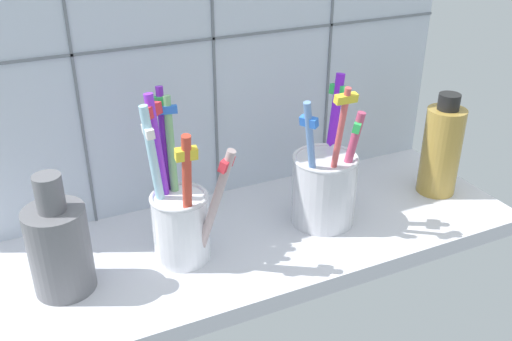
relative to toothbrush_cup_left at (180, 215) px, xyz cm
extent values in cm
cube|color=silver|center=(8.92, 0.64, -6.35)|extent=(64.00, 22.00, 2.00)
cube|color=silver|center=(8.92, 12.64, 15.15)|extent=(64.00, 2.00, 45.00)
cube|color=slate|center=(-7.08, 11.54, 15.15)|extent=(0.30, 0.20, 45.00)
cube|color=slate|center=(8.92, 11.54, 15.15)|extent=(0.30, 0.20, 45.00)
cube|color=slate|center=(24.92, 11.54, 15.15)|extent=(0.30, 0.20, 45.00)
cube|color=slate|center=(8.92, 11.54, 15.19)|extent=(64.00, 0.20, 0.30)
cylinder|color=white|center=(0.05, -0.04, -1.56)|extent=(6.06, 6.06, 7.56)
torus|color=silver|center=(0.05, -0.04, 2.22)|extent=(6.26, 6.26, 0.50)
cylinder|color=#C63E2C|center=(0.21, -2.31, 2.82)|extent=(1.27, 3.49, 15.67)
cube|color=yellow|center=(0.13, -3.17, 8.56)|extent=(2.23, 1.27, 1.29)
cylinder|color=#B39B9B|center=(2.57, -3.35, 1.97)|extent=(4.18, 4.62, 14.12)
cube|color=#E5333F|center=(3.64, -4.58, 7.38)|extent=(2.18, 2.09, 1.32)
cylinder|color=purple|center=(-0.33, 2.48, 4.12)|extent=(1.32, 3.27, 18.23)
cube|color=green|center=(-0.16, 3.43, 11.70)|extent=(2.10, 1.28, 1.05)
cylinder|color=#A8DDF4|center=(-1.88, 0.40, 3.80)|extent=(2.45, 0.94, 17.56)
cube|color=white|center=(-2.39, 0.41, 9.84)|extent=(0.89, 2.11, 1.04)
cylinder|color=#7CBE7A|center=(0.16, 1.83, 3.67)|extent=(1.53, 3.74, 17.36)
cube|color=blue|center=(0.37, 2.94, 10.83)|extent=(2.08, 1.29, 0.94)
cylinder|color=#9033EE|center=(-1.14, 1.56, 4.07)|extent=(2.41, 2.71, 18.12)
cube|color=#E5333F|center=(-1.53, 2.08, 11.31)|extent=(2.61, 2.31, 1.27)
cylinder|color=silver|center=(17.79, -0.04, -1.16)|extent=(7.61, 7.61, 8.38)
torus|color=silver|center=(17.79, -0.04, 3.03)|extent=(7.73, 7.73, 0.50)
cylinder|color=#6993D1|center=(15.22, -1.40, 3.15)|extent=(4.18, 2.82, 16.37)
cube|color=blue|center=(14.17, -1.99, 8.93)|extent=(1.79, 2.16, 1.16)
cylinder|color=#C1456A|center=(19.55, -1.74, 2.09)|extent=(3.14, 3.00, 14.23)
cube|color=green|center=(20.20, -2.35, 7.53)|extent=(2.19, 2.26, 1.20)
cylinder|color=#D65353|center=(17.49, -2.39, 3.92)|extent=(0.72, 3.75, 17.84)
cube|color=yellow|center=(17.48, -3.66, 11.56)|extent=(2.51, 0.98, 1.03)
cylinder|color=#8320E6|center=(20.35, 2.94, 3.33)|extent=(3.71, 2.64, 16.71)
cube|color=green|center=(21.18, 3.38, 9.70)|extent=(1.72, 2.22, 1.26)
cylinder|color=slate|center=(-12.39, 0.05, -0.78)|extent=(6.05, 6.05, 9.14)
cylinder|color=slate|center=(-12.39, 0.05, 5.65)|extent=(2.69, 2.69, 3.71)
cylinder|color=#AF8C3B|center=(35.18, -0.15, 0.42)|extent=(4.91, 4.91, 11.52)
cylinder|color=black|center=(35.18, -0.15, 7.18)|extent=(2.70, 2.70, 2.00)
camera|label=1|loc=(-14.89, -50.45, 32.13)|focal=40.42mm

